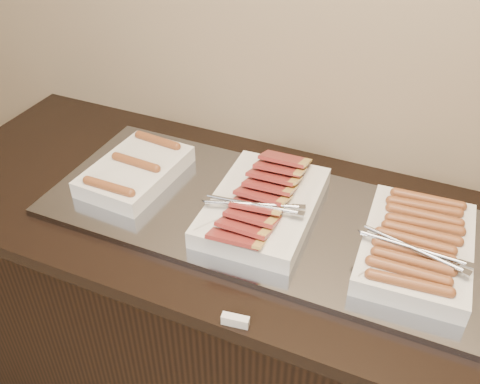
# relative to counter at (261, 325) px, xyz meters

# --- Properties ---
(counter) EXTENTS (2.06, 0.76, 0.90)m
(counter) POSITION_rel_counter_xyz_m (0.00, 0.00, 0.00)
(counter) COLOR black
(counter) RESTS_ON ground
(warming_tray) EXTENTS (1.20, 0.50, 0.02)m
(warming_tray) POSITION_rel_counter_xyz_m (-0.01, 0.00, 0.46)
(warming_tray) COLOR gray
(warming_tray) RESTS_ON counter
(dish_left) EXTENTS (0.23, 0.33, 0.07)m
(dish_left) POSITION_rel_counter_xyz_m (-0.41, 0.00, 0.50)
(dish_left) COLOR silver
(dish_left) RESTS_ON warming_tray
(dish_center) EXTENTS (0.29, 0.43, 0.09)m
(dish_center) POSITION_rel_counter_xyz_m (-0.01, -0.00, 0.50)
(dish_center) COLOR silver
(dish_center) RESTS_ON warming_tray
(dish_right) EXTENTS (0.28, 0.40, 0.08)m
(dish_right) POSITION_rel_counter_xyz_m (0.39, -0.00, 0.50)
(dish_right) COLOR silver
(dish_right) RESTS_ON warming_tray
(label_holder) EXTENTS (0.06, 0.03, 0.02)m
(label_holder) POSITION_rel_counter_xyz_m (0.07, -0.36, 0.46)
(label_holder) COLOR silver
(label_holder) RESTS_ON counter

